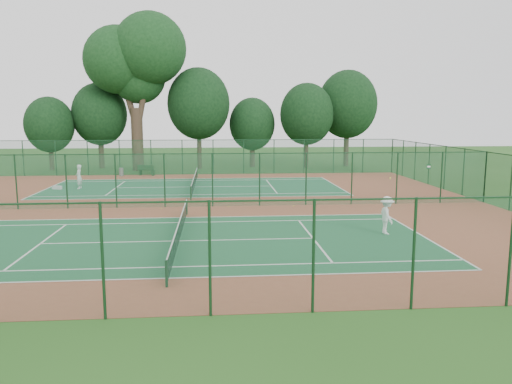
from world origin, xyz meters
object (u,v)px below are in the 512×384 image
kit_bag (57,188)px  big_tree (136,59)px  player_near (387,215)px  player_far (79,177)px  bench (146,170)px  trash_bin (121,172)px

kit_bag → big_tree: (4.52, 13.97, 11.57)m
player_near → player_far: size_ratio=0.98×
player_near → player_far: bearing=48.6°
bench → player_far: bearing=-99.1°
big_tree → kit_bag: bearing=-107.9°
trash_bin → big_tree: big_tree is taller
bench → big_tree: 12.38m
trash_bin → big_tree: 12.56m
player_near → bench: (-15.29, 25.82, -0.41)m
player_far → kit_bag: player_far is taller
trash_bin → bench: size_ratio=0.44×
trash_bin → bench: bearing=4.8°
trash_bin → big_tree: (1.00, 5.36, 11.31)m
kit_bag → trash_bin: bearing=89.1°
trash_bin → kit_bag: size_ratio=1.04×
player_far → kit_bag: 1.92m
player_far → big_tree: (2.81, 13.77, 10.73)m
kit_bag → big_tree: big_tree is taller
bench → trash_bin: bearing=-158.3°
player_near → big_tree: size_ratio=0.11×
player_far → big_tree: size_ratio=0.12×
big_tree → player_far: bearing=-101.5°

